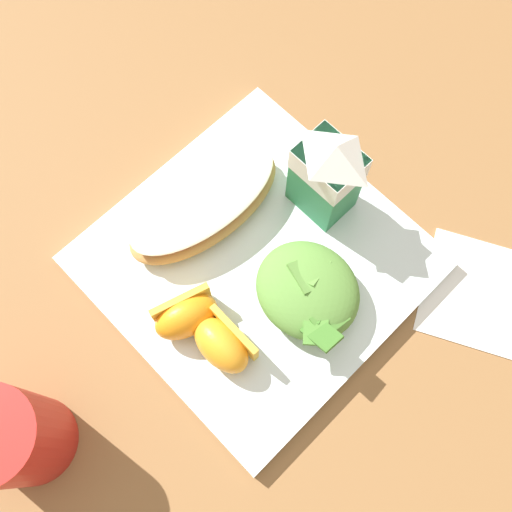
{
  "coord_description": "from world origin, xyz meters",
  "views": [
    {
      "loc": [
        0.13,
        -0.13,
        0.55
      ],
      "look_at": [
        0.0,
        0.0,
        0.03
      ],
      "focal_mm": 41.04,
      "sensor_mm": 36.0,
      "label": 1
    }
  ],
  "objects_px": {
    "paper_napkin": "(481,294)",
    "drinking_red_cup": "(12,438)",
    "milk_carton": "(330,175)",
    "orange_wedge_middle": "(223,344)",
    "orange_wedge_front": "(188,317)",
    "green_salad_pile": "(308,290)",
    "cheesy_pizza_bread": "(202,204)",
    "white_plate": "(256,262)"
  },
  "relations": [
    {
      "from": "milk_carton",
      "to": "paper_napkin",
      "type": "bearing_deg",
      "value": 14.66
    },
    {
      "from": "green_salad_pile",
      "to": "orange_wedge_middle",
      "type": "height_order",
      "value": "green_salad_pile"
    },
    {
      "from": "green_salad_pile",
      "to": "milk_carton",
      "type": "distance_m",
      "value": 0.11
    },
    {
      "from": "white_plate",
      "to": "cheesy_pizza_bread",
      "type": "distance_m",
      "value": 0.08
    },
    {
      "from": "milk_carton",
      "to": "orange_wedge_middle",
      "type": "xyz_separation_m",
      "value": [
        0.04,
        -0.17,
        -0.04
      ]
    },
    {
      "from": "cheesy_pizza_bread",
      "to": "white_plate",
      "type": "bearing_deg",
      "value": 1.72
    },
    {
      "from": "milk_carton",
      "to": "drinking_red_cup",
      "type": "bearing_deg",
      "value": -93.76
    },
    {
      "from": "cheesy_pizza_bread",
      "to": "green_salad_pile",
      "type": "relative_size",
      "value": 1.69
    },
    {
      "from": "milk_carton",
      "to": "orange_wedge_middle",
      "type": "distance_m",
      "value": 0.18
    },
    {
      "from": "white_plate",
      "to": "green_salad_pile",
      "type": "relative_size",
      "value": 2.68
    },
    {
      "from": "cheesy_pizza_bread",
      "to": "orange_wedge_middle",
      "type": "distance_m",
      "value": 0.14
    },
    {
      "from": "cheesy_pizza_bread",
      "to": "milk_carton",
      "type": "xyz_separation_m",
      "value": [
        0.08,
        0.09,
        0.04
      ]
    },
    {
      "from": "green_salad_pile",
      "to": "paper_napkin",
      "type": "bearing_deg",
      "value": 47.91
    },
    {
      "from": "cheesy_pizza_bread",
      "to": "orange_wedge_front",
      "type": "height_order",
      "value": "orange_wedge_front"
    },
    {
      "from": "orange_wedge_front",
      "to": "orange_wedge_middle",
      "type": "bearing_deg",
      "value": 8.68
    },
    {
      "from": "orange_wedge_middle",
      "to": "orange_wedge_front",
      "type": "bearing_deg",
      "value": -171.32
    },
    {
      "from": "white_plate",
      "to": "orange_wedge_front",
      "type": "relative_size",
      "value": 4.13
    },
    {
      "from": "cheesy_pizza_bread",
      "to": "drinking_red_cup",
      "type": "height_order",
      "value": "drinking_red_cup"
    },
    {
      "from": "paper_napkin",
      "to": "orange_wedge_front",
      "type": "bearing_deg",
      "value": -127.91
    },
    {
      "from": "milk_carton",
      "to": "orange_wedge_front",
      "type": "distance_m",
      "value": 0.18
    },
    {
      "from": "paper_napkin",
      "to": "drinking_red_cup",
      "type": "distance_m",
      "value": 0.44
    },
    {
      "from": "orange_wedge_front",
      "to": "paper_napkin",
      "type": "distance_m",
      "value": 0.28
    },
    {
      "from": "orange_wedge_middle",
      "to": "drinking_red_cup",
      "type": "bearing_deg",
      "value": -108.8
    },
    {
      "from": "orange_wedge_middle",
      "to": "drinking_red_cup",
      "type": "height_order",
      "value": "drinking_red_cup"
    },
    {
      "from": "orange_wedge_middle",
      "to": "drinking_red_cup",
      "type": "xyz_separation_m",
      "value": [
        -0.06,
        -0.18,
        0.02
      ]
    },
    {
      "from": "milk_carton",
      "to": "paper_napkin",
      "type": "height_order",
      "value": "milk_carton"
    },
    {
      "from": "drinking_red_cup",
      "to": "orange_wedge_front",
      "type": "bearing_deg",
      "value": 82.98
    },
    {
      "from": "cheesy_pizza_bread",
      "to": "orange_wedge_front",
      "type": "xyz_separation_m",
      "value": [
        0.07,
        -0.09,
        0.0
      ]
    },
    {
      "from": "orange_wedge_front",
      "to": "paper_napkin",
      "type": "height_order",
      "value": "orange_wedge_front"
    },
    {
      "from": "white_plate",
      "to": "orange_wedge_middle",
      "type": "distance_m",
      "value": 0.1
    },
    {
      "from": "milk_carton",
      "to": "orange_wedge_middle",
      "type": "bearing_deg",
      "value": -77.76
    },
    {
      "from": "white_plate",
      "to": "paper_napkin",
      "type": "height_order",
      "value": "white_plate"
    },
    {
      "from": "white_plate",
      "to": "cheesy_pizza_bread",
      "type": "bearing_deg",
      "value": -178.28
    },
    {
      "from": "orange_wedge_middle",
      "to": "milk_carton",
      "type": "bearing_deg",
      "value": 102.24
    },
    {
      "from": "drinking_red_cup",
      "to": "green_salad_pile",
      "type": "bearing_deg",
      "value": 73.4
    },
    {
      "from": "white_plate",
      "to": "green_salad_pile",
      "type": "xyz_separation_m",
      "value": [
        0.06,
        0.01,
        0.03
      ]
    },
    {
      "from": "drinking_red_cup",
      "to": "cheesy_pizza_bread",
      "type": "bearing_deg",
      "value": 101.63
    },
    {
      "from": "white_plate",
      "to": "green_salad_pile",
      "type": "height_order",
      "value": "green_salad_pile"
    },
    {
      "from": "cheesy_pizza_bread",
      "to": "milk_carton",
      "type": "height_order",
      "value": "milk_carton"
    },
    {
      "from": "white_plate",
      "to": "drinking_red_cup",
      "type": "relative_size",
      "value": 2.6
    },
    {
      "from": "white_plate",
      "to": "cheesy_pizza_bread",
      "type": "xyz_separation_m",
      "value": [
        -0.07,
        -0.0,
        0.03
      ]
    },
    {
      "from": "cheesy_pizza_bread",
      "to": "drinking_red_cup",
      "type": "xyz_separation_m",
      "value": [
        0.05,
        -0.26,
        0.02
      ]
    }
  ]
}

